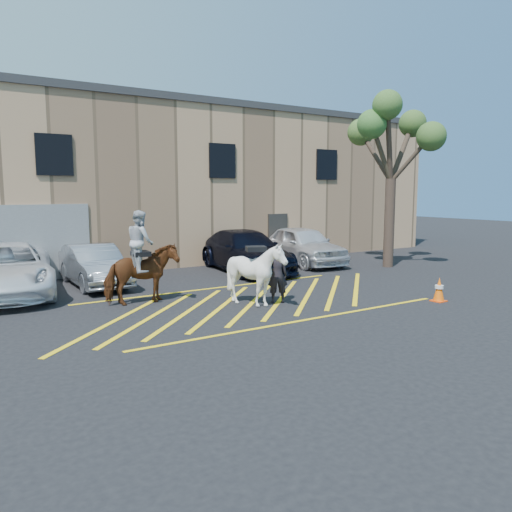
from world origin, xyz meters
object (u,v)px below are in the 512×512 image
car_white_pickup (5,270)px  car_silver_sedan (94,265)px  car_blue_suv (246,251)px  mounted_bay (141,267)px  traffic_cone (439,289)px  tree (392,134)px  handler (277,275)px  saddled_white (256,274)px  car_white_suv (303,245)px

car_white_pickup → car_silver_sedan: (2.80, 0.23, -0.11)m
car_blue_suv → mounted_bay: size_ratio=2.09×
car_blue_suv → traffic_cone: (1.89, -8.01, -0.47)m
mounted_bay → tree: 12.49m
handler → saddled_white: saddled_white is taller
car_silver_sedan → mounted_bay: size_ratio=1.59×
car_silver_sedan → traffic_cone: car_silver_sedan is taller
car_white_pickup → traffic_cone: bearing=-28.4°
mounted_bay → traffic_cone: bearing=-30.4°
handler → saddled_white: size_ratio=0.78×
car_white_pickup → saddled_white: (5.89, -5.40, 0.11)m
car_blue_suv → tree: (5.83, -2.36, 4.86)m
car_silver_sedan → traffic_cone: size_ratio=5.97×
tree → saddled_white: bearing=-160.4°
car_white_pickup → traffic_cone: car_white_pickup is taller
car_blue_suv → handler: (-2.29, -5.53, -0.00)m
handler → tree: tree is taller
car_white_suv → mounted_bay: size_ratio=1.85×
car_white_pickup → car_blue_suv: car_blue_suv is taller
mounted_bay → saddled_white: 3.35m
mounted_bay → saddled_white: size_ratio=1.29×
car_silver_sedan → saddled_white: (3.09, -5.63, 0.22)m
car_blue_suv → traffic_cone: car_blue_suv is taller
traffic_cone → saddled_white: bearing=153.3°
car_silver_sedan → car_blue_suv: size_ratio=0.76×
car_silver_sedan → car_white_suv: (9.32, 0.17, 0.15)m
car_white_pickup → mounted_bay: (3.20, -3.40, 0.28)m
car_silver_sedan → handler: 6.82m
car_white_suv → handler: bearing=-126.9°
car_silver_sedan → car_blue_suv: car_blue_suv is taller
car_white_pickup → tree: size_ratio=0.81×
car_blue_suv → tree: 7.95m
car_white_suv → mounted_bay: (-8.92, -3.80, 0.24)m
car_silver_sedan → saddled_white: 6.42m
mounted_bay → traffic_cone: mounted_bay is taller
handler → saddled_white: 0.75m
car_white_suv → handler: (-5.48, -5.80, -0.03)m
car_blue_suv → mounted_bay: mounted_bay is taller
car_white_pickup → tree: bearing=-0.9°
handler → mounted_bay: 3.98m
car_white_suv → saddled_white: saddled_white is taller
traffic_cone → tree: 8.71m
saddled_white → traffic_cone: size_ratio=2.92×
car_white_pickup → handler: size_ratio=3.56×
traffic_cone → handler: bearing=149.4°
tree → car_blue_suv: bearing=158.0°
car_white_suv → traffic_cone: 8.39m
car_white_suv → saddled_white: size_ratio=2.38×
mounted_bay → tree: tree is taller
saddled_white → traffic_cone: saddled_white is taller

